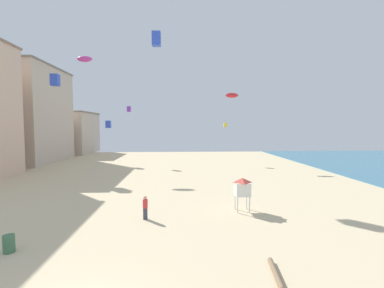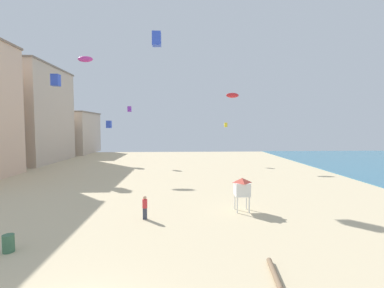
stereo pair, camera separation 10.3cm
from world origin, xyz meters
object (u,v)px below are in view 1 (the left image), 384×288
Objects in this scene: beach_trash_bin at (9,244)px; kite_yellow_box at (225,125)px; lifeguard_stand at (242,187)px; kite_blue_box_2 at (156,39)px; driftwood_log at (276,273)px; kite_blue_box at (108,124)px; kite_flyer at (145,206)px; kite_magenta_parafoil at (85,59)px; kite_blue_box_3 at (55,80)px; kite_purple_box at (129,109)px; kite_red_parafoil at (232,95)px.

kite_yellow_box reaches higher than beach_trash_bin.
kite_blue_box_2 is (-7.36, 11.73, 14.64)m from lifeguard_stand.
lifeguard_stand is at bearing 85.87° from driftwood_log.
kite_yellow_box reaches higher than lifeguard_stand.
kite_flyer is at bearing -71.02° from kite_blue_box.
kite_blue_box_3 is at bearing -131.61° from kite_magenta_parafoil.
driftwood_log is at bearing -96.28° from kite_yellow_box.
driftwood_log is 1.48× the size of kite_blue_box_3.
kite_magenta_parafoil is at bearing -111.47° from kite_blue_box.
kite_yellow_box is (10.41, 28.11, 5.82)m from kite_flyer.
kite_flyer is 0.72× the size of kite_magenta_parafoil.
beach_trash_bin is 29.28m from kite_blue_box_3.
kite_blue_box_3 reaches higher than kite_purple_box.
kite_purple_box is (-6.37, 28.98, 8.57)m from kite_flyer.
beach_trash_bin is at bearing -71.00° from kite_blue_box_3.
beach_trash_bin is at bearing -83.87° from kite_blue_box.
kite_blue_box is (-9.95, 28.94, 5.91)m from kite_flyer.
kite_blue_box_3 is (-22.12, 18.96, 11.10)m from lifeguard_stand.
kite_blue_box_2 reaches higher than driftwood_log.
lifeguard_stand is 3.25× the size of kite_yellow_box.
kite_blue_box is (-20.36, 0.83, 0.09)m from kite_yellow_box.
kite_yellow_box is at bearing 62.87° from beach_trash_bin.
kite_blue_box_2 is at bearing -68.68° from kite_purple_box.
kite_blue_box is at bearing 121.74° from kite_blue_box_2.
kite_flyer is 1.74× the size of kite_purple_box.
kite_red_parafoil reaches higher than kite_purple_box.
beach_trash_bin is at bearing -117.13° from kite_yellow_box.
kite_red_parafoil is 2.21× the size of kite_purple_box.
kite_blue_box_2 is at bearing -58.26° from kite_blue_box.
lifeguard_stand is (7.14, 1.48, 0.92)m from kite_flyer.
kite_magenta_parafoil is (-2.01, -5.12, 9.88)m from kite_blue_box.
kite_purple_box is (-13.51, 27.50, 7.65)m from lifeguard_stand.
kite_red_parafoil is 17.85m from kite_purple_box.
driftwood_log is 35.17m from kite_red_parafoil.
kite_blue_box_2 is (-11.24, -12.33, 4.93)m from kite_red_parafoil.
beach_trash_bin is 1.15× the size of kite_yellow_box.
lifeguard_stand is 9.08m from driftwood_log.
kite_flyer is 1.82× the size of beach_trash_bin.
kite_blue_box is (-16.45, 36.36, 6.71)m from driftwood_log.
kite_yellow_box reaches higher than kite_flyer.
driftwood_log is (-0.64, -8.89, -1.72)m from lifeguard_stand.
lifeguard_stand reaches higher than driftwood_log.
beach_trash_bin is (-13.49, -6.09, -1.39)m from lifeguard_stand.
kite_blue_box_2 is at bearing -26.11° from kite_blue_box_3.
kite_blue_box_3 reaches higher than kite_yellow_box.
kite_yellow_box is 0.35× the size of kite_magenta_parafoil.
kite_red_parafoil reaches higher than kite_blue_box.
driftwood_log is 1.05× the size of kite_magenta_parafoil.
kite_blue_box_3 reaches higher than kite_red_parafoil.
kite_blue_box_3 is at bearing 171.72° from kite_flyer.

